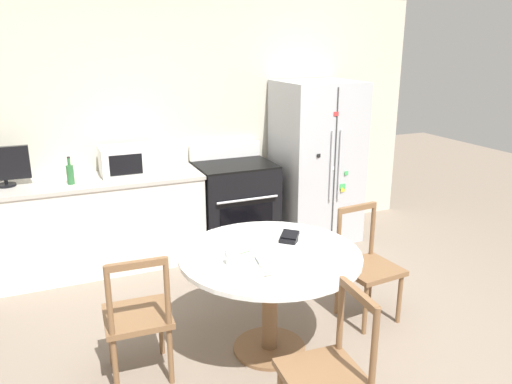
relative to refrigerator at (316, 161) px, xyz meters
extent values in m
plane|color=gray|center=(-1.22, -2.20, -0.87)|extent=(14.00, 14.00, 0.00)
cube|color=beige|center=(-1.22, 0.45, 0.43)|extent=(5.20, 0.10, 2.60)
cube|color=silver|center=(-2.38, 0.09, -0.44)|extent=(2.07, 0.62, 0.86)
cube|color=#B7B2A8|center=(-2.38, 0.09, 0.01)|extent=(2.09, 0.64, 0.03)
cube|color=#B2B5BA|center=(0.00, 0.00, 0.00)|extent=(0.83, 0.76, 1.74)
cube|color=#333333|center=(0.00, -0.39, 0.00)|extent=(0.01, 0.01, 1.67)
cylinder|color=silver|center=(-0.05, -0.40, 0.04)|extent=(0.02, 0.02, 0.73)
cylinder|color=silver|center=(0.05, -0.40, 0.04)|extent=(0.02, 0.02, 0.73)
cube|color=yellow|center=(0.11, -0.39, -0.23)|extent=(0.06, 0.02, 0.05)
cube|color=#3FB259|center=(0.11, -0.39, -0.20)|extent=(0.07, 0.01, 0.05)
cube|color=black|center=(-0.20, -0.39, 0.16)|extent=(0.04, 0.02, 0.04)
cube|color=#3FB259|center=(0.15, -0.39, -0.06)|extent=(0.05, 0.02, 0.04)
cube|color=red|center=(-0.01, -0.39, 0.57)|extent=(0.05, 0.01, 0.04)
cube|color=white|center=(-0.03, -0.39, 0.01)|extent=(0.05, 0.01, 0.04)
cube|color=black|center=(-0.93, 0.06, -0.42)|extent=(0.79, 0.64, 0.90)
cube|color=black|center=(-0.93, -0.26, -0.51)|extent=(0.57, 0.01, 0.40)
cylinder|color=silver|center=(-0.93, -0.29, -0.24)|extent=(0.65, 0.02, 0.02)
cube|color=black|center=(-0.93, 0.06, 0.04)|extent=(0.79, 0.64, 0.02)
cube|color=white|center=(-0.93, 0.35, 0.13)|extent=(0.79, 0.06, 0.16)
cube|color=white|center=(-2.01, 0.14, 0.17)|extent=(0.52, 0.34, 0.27)
cube|color=black|center=(-2.05, -0.03, 0.17)|extent=(0.30, 0.01, 0.19)
cube|color=silver|center=(-1.82, -0.03, 0.17)|extent=(0.10, 0.01, 0.20)
cylinder|color=black|center=(-3.08, 0.15, 0.04)|extent=(0.16, 0.16, 0.02)
cylinder|color=black|center=(-3.08, 0.15, 0.07)|extent=(0.03, 0.03, 0.04)
cube|color=black|center=(-3.08, 0.15, 0.24)|extent=(0.43, 0.05, 0.30)
cylinder|color=#2D6B38|center=(-2.55, 0.00, 0.12)|extent=(0.06, 0.06, 0.17)
cylinder|color=#2D6B38|center=(-2.55, 0.00, 0.24)|extent=(0.03, 0.03, 0.07)
cylinder|color=#262626|center=(-2.55, 0.00, 0.28)|extent=(0.03, 0.03, 0.01)
cylinder|color=white|center=(-1.40, -1.82, -0.13)|extent=(1.25, 1.25, 0.03)
cylinder|color=brown|center=(-1.40, -1.82, -0.49)|extent=(0.11, 0.11, 0.70)
cylinder|color=brown|center=(-1.40, -1.82, -0.86)|extent=(0.52, 0.52, 0.03)
cube|color=brown|center=(-0.49, -1.73, -0.44)|extent=(0.46, 0.46, 0.04)
cylinder|color=brown|center=(-0.31, -1.89, -0.67)|extent=(0.04, 0.04, 0.41)
cylinder|color=brown|center=(-0.65, -1.92, -0.67)|extent=(0.04, 0.04, 0.41)
cylinder|color=brown|center=(-0.34, -1.55, -0.67)|extent=(0.04, 0.04, 0.41)
cylinder|color=brown|center=(-0.68, -1.58, -0.67)|extent=(0.04, 0.04, 0.41)
cylinder|color=brown|center=(-0.34, -1.53, -0.20)|extent=(0.04, 0.04, 0.45)
cylinder|color=brown|center=(-0.68, -1.56, -0.20)|extent=(0.04, 0.04, 0.45)
cube|color=brown|center=(-0.51, -1.55, 0.01)|extent=(0.35, 0.07, 0.04)
cube|color=brown|center=(-2.30, -1.72, -0.44)|extent=(0.44, 0.44, 0.04)
cylinder|color=brown|center=(-2.46, -1.54, -0.67)|extent=(0.04, 0.04, 0.41)
cylinder|color=brown|center=(-2.12, -1.56, -0.67)|extent=(0.04, 0.04, 0.41)
cylinder|color=brown|center=(-2.48, -1.89, -0.67)|extent=(0.04, 0.04, 0.41)
cylinder|color=brown|center=(-2.14, -1.90, -0.67)|extent=(0.04, 0.04, 0.41)
cylinder|color=brown|center=(-2.48, -1.90, -0.20)|extent=(0.04, 0.04, 0.45)
cylinder|color=brown|center=(-2.14, -1.92, -0.20)|extent=(0.04, 0.04, 0.45)
cube|color=brown|center=(-2.31, -1.91, 0.01)|extent=(0.35, 0.05, 0.04)
cube|color=brown|center=(-1.50, -2.72, -0.44)|extent=(0.45, 0.45, 0.04)
cylinder|color=brown|center=(-1.32, -2.56, -0.67)|extent=(0.04, 0.04, 0.41)
cylinder|color=brown|center=(-1.32, -2.91, -0.20)|extent=(0.04, 0.04, 0.45)
cylinder|color=brown|center=(-1.30, -2.56, -0.20)|extent=(0.04, 0.04, 0.45)
cube|color=brown|center=(-1.31, -2.74, 0.01)|extent=(0.06, 0.35, 0.04)
cylinder|color=silver|center=(-1.70, -1.89, -0.07)|extent=(0.08, 0.08, 0.08)
cylinder|color=#4C8C59|center=(-1.70, -1.89, -0.09)|extent=(0.07, 0.07, 0.05)
cylinder|color=beige|center=(-1.61, -1.76, -0.08)|extent=(0.20, 0.10, 0.05)
cube|color=black|center=(-1.19, -1.70, -0.10)|extent=(0.15, 0.15, 0.03)
cube|color=black|center=(-1.17, -1.68, -0.07)|extent=(0.16, 0.16, 0.06)
cube|color=white|center=(-1.44, -2.02, -0.11)|extent=(0.30, 0.35, 0.01)
cube|color=beige|center=(-1.44, -2.02, -0.10)|extent=(0.29, 0.34, 0.01)
cube|color=silver|center=(-1.44, -2.02, -0.09)|extent=(0.27, 0.33, 0.01)
camera|label=1|loc=(-2.72, -4.66, 1.27)|focal=35.00mm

